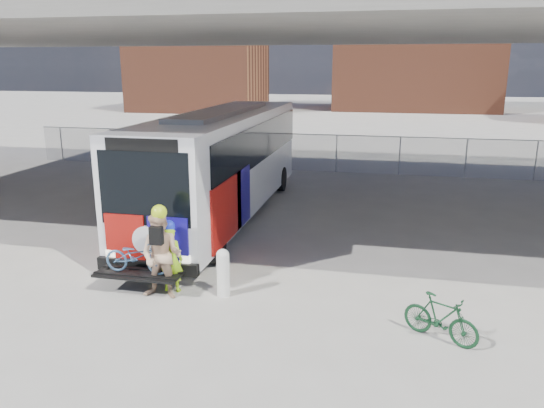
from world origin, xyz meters
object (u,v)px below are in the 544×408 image
(cyclist_hivis, at_px, (171,257))
(bike_parked, at_px, (441,318))
(bus, at_px, (223,156))
(bollard, at_px, (223,271))
(cyclist_tan, at_px, (161,254))

(cyclist_hivis, relative_size, bike_parked, 1.13)
(bus, xyz_separation_m, cyclist_hivis, (0.71, -6.34, -1.29))
(bike_parked, bearing_deg, bollard, 107.67)
(bus, bearing_deg, cyclist_hivis, -83.61)
(bus, relative_size, cyclist_hivis, 7.53)
(cyclist_tan, bearing_deg, bus, 94.88)
(cyclist_hivis, xyz_separation_m, cyclist_tan, (-0.05, -0.37, 0.20))
(bollard, relative_size, cyclist_tan, 0.52)
(bus, xyz_separation_m, cyclist_tan, (0.66, -6.70, -1.09))
(cyclist_hivis, distance_m, bike_parked, 6.00)
(bollard, xyz_separation_m, cyclist_tan, (-1.31, -0.37, 0.42))
(cyclist_tan, height_order, bike_parked, cyclist_tan)
(cyclist_hivis, bearing_deg, bus, -86.32)
(bus, height_order, cyclist_hivis, bus)
(bollard, bearing_deg, bus, 107.22)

